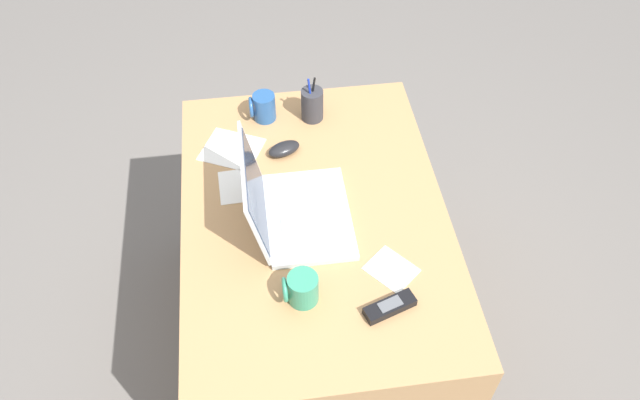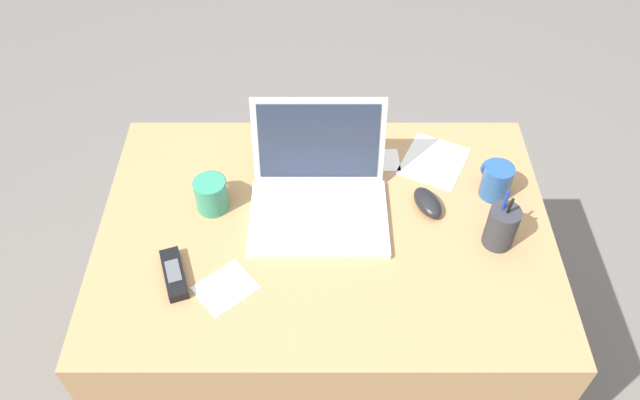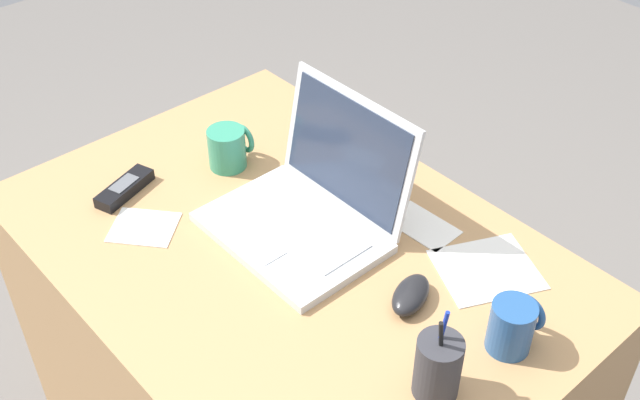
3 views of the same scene
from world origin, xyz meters
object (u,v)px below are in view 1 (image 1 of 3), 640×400
(pen_holder, at_px, (312,104))
(laptop, at_px, (291,208))
(computer_mouse, at_px, (284,149))
(coffee_mug_white, at_px, (302,289))
(coffee_mug_tall, at_px, (263,107))
(cordless_phone, at_px, (390,307))

(pen_holder, bearing_deg, laptop, 165.06)
(computer_mouse, relative_size, coffee_mug_white, 1.13)
(coffee_mug_white, height_order, pen_holder, pen_holder)
(laptop, height_order, coffee_mug_tall, laptop)
(pen_holder, bearing_deg, computer_mouse, 144.80)
(coffee_mug_tall, xyz_separation_m, pen_holder, (-0.02, -0.16, 0.01))
(coffee_mug_tall, height_order, cordless_phone, coffee_mug_tall)
(cordless_phone, relative_size, pen_holder, 0.87)
(coffee_mug_white, distance_m, cordless_phone, 0.23)
(coffee_mug_white, bearing_deg, pen_holder, -9.49)
(coffee_mug_tall, bearing_deg, pen_holder, -97.05)
(laptop, height_order, cordless_phone, laptop)
(laptop, distance_m, pen_holder, 0.44)
(pen_holder, bearing_deg, cordless_phone, -172.21)
(computer_mouse, bearing_deg, laptop, 157.91)
(computer_mouse, xyz_separation_m, pen_holder, (0.15, -0.11, 0.04))
(computer_mouse, xyz_separation_m, coffee_mug_white, (-0.54, 0.01, 0.03))
(cordless_phone, bearing_deg, coffee_mug_white, 73.88)
(coffee_mug_tall, xyz_separation_m, cordless_phone, (-0.77, -0.26, -0.03))
(coffee_mug_tall, bearing_deg, computer_mouse, -163.69)
(laptop, distance_m, coffee_mug_tall, 0.45)
(laptop, relative_size, coffee_mug_tall, 3.62)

